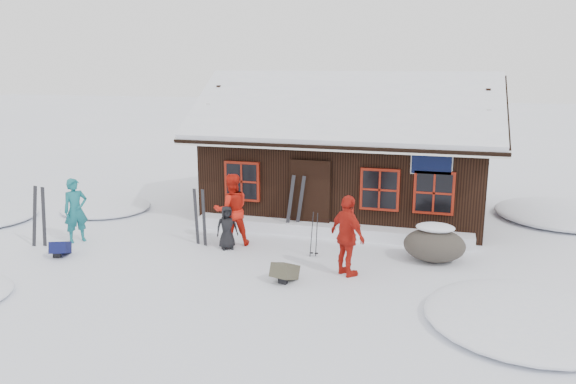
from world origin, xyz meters
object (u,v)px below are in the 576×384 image
Objects in this scene: backpack_olive at (285,274)px; ski_poles at (314,235)px; skier_crouched at (227,227)px; boulder at (434,244)px; skier_teal at (76,210)px; skier_orange_left at (232,210)px; skier_orange_right at (348,236)px; backpack_blue at (61,250)px; ski_pair_left at (39,217)px.

ski_poles is at bearing 96.68° from backpack_olive.
skier_crouched is 5.13m from boulder.
skier_orange_left reaches higher than skier_teal.
skier_orange_right is (7.31, -0.45, 0.06)m from skier_teal.
skier_teal is 7.32m from skier_orange_right.
backpack_blue is at bearing -4.64° from skier_orange_left.
skier_teal is 0.93× the size of skier_orange_right.
backpack_blue is 0.93× the size of backpack_olive.
skier_orange_right is (3.25, -1.30, -0.03)m from skier_orange_left.
backpack_olive is at bearing 102.48° from skier_orange_left.
skier_crouched is at bearing -179.07° from ski_poles.
backpack_blue is (-3.74, -1.97, -0.80)m from skier_orange_left.
skier_crouched is at bearing -46.09° from skier_teal.
ski_poles is 1.81m from backpack_olive.
skier_crouched is 2.13× the size of backpack_blue.
skier_crouched is at bearing 24.14° from skier_orange_right.
backpack_olive is (6.73, -0.57, -0.62)m from ski_pair_left.
backpack_olive is (2.02, -2.03, -0.79)m from skier_orange_left.
skier_crouched is (-0.01, -0.31, -0.38)m from skier_orange_left.
skier_orange_right is 1.47m from ski_poles.
ski_pair_left reaches higher than ski_poles.
skier_orange_right is at bearing -1.08° from ski_pair_left.
skier_orange_right is 1.26× the size of boulder.
ski_poles is (6.97, 1.17, -0.23)m from ski_pair_left.
skier_orange_left reaches higher than backpack_olive.
skier_crouched is 4.84m from ski_pair_left.
boulder is (1.84, 1.47, -0.49)m from skier_orange_right.
backpack_blue is (-6.99, -0.67, -0.77)m from skier_orange_right.
backpack_olive is (5.76, -0.06, 0.01)m from backpack_blue.
skier_orange_right reaches higher than backpack_blue.
backpack_olive is at bearing -64.55° from skier_teal.
boulder is at bearing 149.52° from skier_orange_left.
skier_orange_right is 7.07m from backpack_blue.
boulder reaches higher than backpack_blue.
skier_crouched reaches higher than ski_poles.
skier_orange_right reaches higher than skier_teal.
skier_orange_right is 1.62m from backpack_olive.
skier_teal is at bearing -176.57° from backpack_olive.
skier_orange_left is at bearing 149.29° from backpack_olive.
boulder is 9.95m from ski_pair_left.
skier_teal is 2.99× the size of backpack_olive.
skier_crouched is at bearing 1.99° from backpack_blue.
skier_crouched reaches higher than backpack_olive.
ski_pair_left is (-7.96, -0.15, -0.14)m from skier_orange_right.
skier_orange_left reaches higher than skier_crouched.
ski_poles is at bearing -171.03° from boulder.
backpack_olive is at bearing -72.43° from skier_crouched.
skier_teal reaches higher than skier_crouched.
backpack_blue is (0.97, -0.52, -0.63)m from ski_pair_left.
skier_teal is 1.18× the size of boulder.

